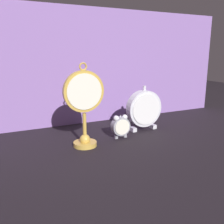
% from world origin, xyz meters
% --- Properties ---
extents(ground_plane, '(4.00, 4.00, 0.00)m').
position_xyz_m(ground_plane, '(0.00, 0.00, 0.00)').
color(ground_plane, black).
extents(fabric_backdrop_drape, '(1.55, 0.01, 0.55)m').
position_xyz_m(fabric_backdrop_drape, '(0.00, 0.33, 0.28)').
color(fabric_backdrop_drape, '#8460A8').
rests_on(fabric_backdrop_drape, ground_plane).
extents(pocket_watch_on_stand, '(0.15, 0.09, 0.31)m').
position_xyz_m(pocket_watch_on_stand, '(-0.14, 0.02, 0.15)').
color(pocket_watch_on_stand, gold).
rests_on(pocket_watch_on_stand, ground_plane).
extents(alarm_clock_twin_bell, '(0.08, 0.03, 0.10)m').
position_xyz_m(alarm_clock_twin_bell, '(0.02, 0.04, 0.05)').
color(alarm_clock_twin_bell, gray).
rests_on(alarm_clock_twin_bell, ground_plane).
extents(mantel_clock_silver, '(0.16, 0.04, 0.20)m').
position_xyz_m(mantel_clock_silver, '(0.17, 0.09, 0.10)').
color(mantel_clock_silver, silver).
rests_on(mantel_clock_silver, ground_plane).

